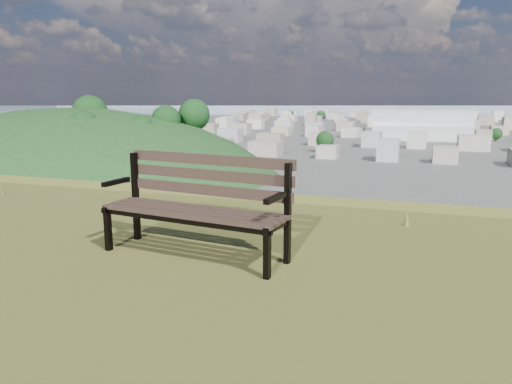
% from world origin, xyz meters
% --- Properties ---
extents(park_bench, '(2.02, 0.88, 1.02)m').
position_xyz_m(park_bench, '(0.39, 1.33, 25.58)').
color(park_bench, '#3A2821').
rests_on(park_bench, hilltop_mesa).
extents(grass_tufts, '(12.49, 7.38, 0.28)m').
position_xyz_m(grass_tufts, '(0.16, -0.56, 25.11)').
color(grass_tufts, brown).
rests_on(grass_tufts, hilltop_mesa).
extents(arena, '(55.42, 26.97, 22.70)m').
position_xyz_m(arena, '(0.03, 297.96, 5.35)').
color(arena, silver).
rests_on(arena, ground).
extents(green_wooded_hill, '(167.36, 133.89, 83.68)m').
position_xyz_m(green_wooded_hill, '(-112.39, 137.33, 0.12)').
color(green_wooded_hill, '#18421A').
rests_on(green_wooded_hill, ground).
extents(city_blocks, '(395.00, 361.00, 7.00)m').
position_xyz_m(city_blocks, '(0.00, 394.44, 3.50)').
color(city_blocks, '#BDB5A6').
rests_on(city_blocks, ground).
extents(city_trees, '(406.52, 387.20, 9.98)m').
position_xyz_m(city_trees, '(-26.39, 319.00, 4.83)').
color(city_trees, '#37261B').
rests_on(city_trees, ground).
extents(bay_water, '(2400.00, 700.00, 0.12)m').
position_xyz_m(bay_water, '(0.00, 900.00, 0.00)').
color(bay_water, '#9AB0C4').
rests_on(bay_water, ground).
extents(far_hills, '(2050.00, 340.00, 60.00)m').
position_xyz_m(far_hills, '(-60.92, 1402.93, 25.47)').
color(far_hills, '#899AAA').
rests_on(far_hills, ground).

